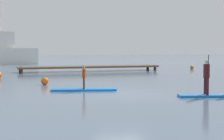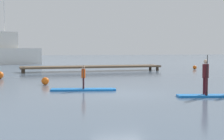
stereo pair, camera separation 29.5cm
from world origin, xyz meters
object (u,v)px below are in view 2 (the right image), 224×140
Objects in this scene: paddler_child_solo at (83,76)px; paddler_adult at (206,75)px; mooring_buoy_far at (0,75)px; mooring_buoy_mid at (195,67)px; paddleboard_near at (83,90)px; mooring_buoy_near at (45,81)px; paddleboard_far at (212,96)px.

paddler_child_solo is 0.68× the size of paddler_adult.
paddler_child_solo is at bearing -63.25° from mooring_buoy_far.
paddler_child_solo is at bearing -136.66° from mooring_buoy_mid.
mooring_buoy_mid is at bearing 43.34° from paddler_child_solo.
mooring_buoy_mid is at bearing 59.73° from paddler_adult.
mooring_buoy_near is at bearing 115.09° from paddleboard_near.
paddleboard_far is 21.51m from mooring_buoy_mid.
paddler_child_solo is at bearing 140.41° from paddler_adult.
paddler_adult is at bearing -39.66° from paddleboard_near.
mooring_buoy_far is at bearing 126.57° from paddleboard_far.
paddleboard_near is 8.03× the size of mooring_buoy_mid.
mooring_buoy_mid reaches higher than paddleboard_near.
paddler_adult reaches higher than paddleboard_far.
mooring_buoy_near is at bearing -62.15° from mooring_buoy_far.
paddler_child_solo is 2.87× the size of mooring_buoy_mid.
paddler_adult is 15.56m from mooring_buoy_far.
mooring_buoy_near reaches higher than paddleboard_far.
paddleboard_far is at bearing -13.54° from paddler_adult.
paddleboard_far is 9.97m from mooring_buoy_near.
paddler_adult is at bearing 166.46° from paddleboard_far.
paddler_adult is 3.90× the size of mooring_buoy_near.
mooring_buoy_near is (-1.61, 3.45, 0.18)m from paddleboard_near.
paddleboard_near is 6.29× the size of mooring_buoy_far.
paddler_adult is 21.61m from mooring_buoy_mid.
paddler_adult is 4.23× the size of mooring_buoy_mid.
paddler_child_solo is 2.25× the size of mooring_buoy_far.
mooring_buoy_far is at bearing 125.87° from paddler_adult.
mooring_buoy_mid is (15.61, 14.74, -0.55)m from paddler_child_solo.
paddler_adult reaches higher than mooring_buoy_far.
mooring_buoy_near is 20.59m from mooring_buoy_mid.
mooring_buoy_far is (-9.11, 12.59, -0.74)m from paddler_adult.
paddler_child_solo is at bearing 141.56° from paddleboard_far.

